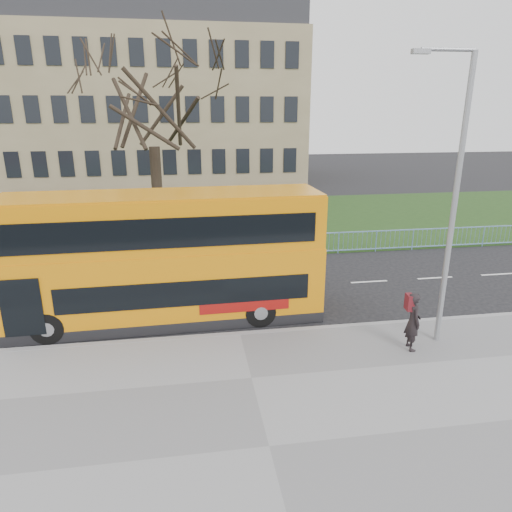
{
  "coord_description": "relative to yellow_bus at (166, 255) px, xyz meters",
  "views": [
    {
      "loc": [
        -1.5,
        -14.6,
        6.93
      ],
      "look_at": [
        0.92,
        1.0,
        1.87
      ],
      "focal_mm": 32.0,
      "sensor_mm": 36.0,
      "label": 1
    }
  ],
  "objects": [
    {
      "name": "ground",
      "position": [
        2.26,
        -0.15,
        -2.33
      ],
      "size": [
        120.0,
        120.0,
        0.0
      ],
      "primitive_type": "plane",
      "color": "black",
      "rests_on": "ground"
    },
    {
      "name": "pavement",
      "position": [
        2.26,
        -6.9,
        -2.27
      ],
      "size": [
        80.0,
        10.5,
        0.12
      ],
      "primitive_type": "cube",
      "color": "slate",
      "rests_on": "ground"
    },
    {
      "name": "kerb",
      "position": [
        2.26,
        -1.7,
        -2.26
      ],
      "size": [
        80.0,
        0.2,
        0.14
      ],
      "primitive_type": "cube",
      "color": "gray",
      "rests_on": "ground"
    },
    {
      "name": "grass_verge",
      "position": [
        2.26,
        14.15,
        -2.29
      ],
      "size": [
        80.0,
        15.4,
        0.08
      ],
      "primitive_type": "cube",
      "color": "#1A3513",
      "rests_on": "ground"
    },
    {
      "name": "guard_railing",
      "position": [
        2.26,
        6.45,
        -1.78
      ],
      "size": [
        40.0,
        0.12,
        1.1
      ],
      "primitive_type": null,
      "color": "#7DA9DE",
      "rests_on": "ground"
    },
    {
      "name": "bare_tree",
      "position": [
        -0.74,
        9.85,
        3.77
      ],
      "size": [
        8.43,
        8.43,
        12.04
      ],
      "primitive_type": null,
      "color": "black",
      "rests_on": "grass_verge"
    },
    {
      "name": "civic_building",
      "position": [
        -2.74,
        34.85,
        4.67
      ],
      "size": [
        30.0,
        15.0,
        14.0
      ],
      "primitive_type": "cube",
      "color": "#837453",
      "rests_on": "ground"
    },
    {
      "name": "yellow_bus",
      "position": [
        0.0,
        0.0,
        0.0
      ],
      "size": [
        10.4,
        2.7,
        4.33
      ],
      "rotation": [
        0.0,
        0.0,
        0.02
      ],
      "color": "orange",
      "rests_on": "ground"
    },
    {
      "name": "pedestrian",
      "position": [
        7.19,
        -3.44,
        -1.31
      ],
      "size": [
        0.49,
        0.69,
        1.78
      ],
      "primitive_type": "imported",
      "rotation": [
        0.0,
        0.0,
        1.47
      ],
      "color": "black",
      "rests_on": "pavement"
    },
    {
      "name": "street_lamp",
      "position": [
        8.15,
        -3.03,
        2.36
      ],
      "size": [
        1.77,
        0.25,
        8.33
      ],
      "rotation": [
        0.0,
        0.0,
        -0.04
      ],
      "color": "gray",
      "rests_on": "pavement"
    }
  ]
}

